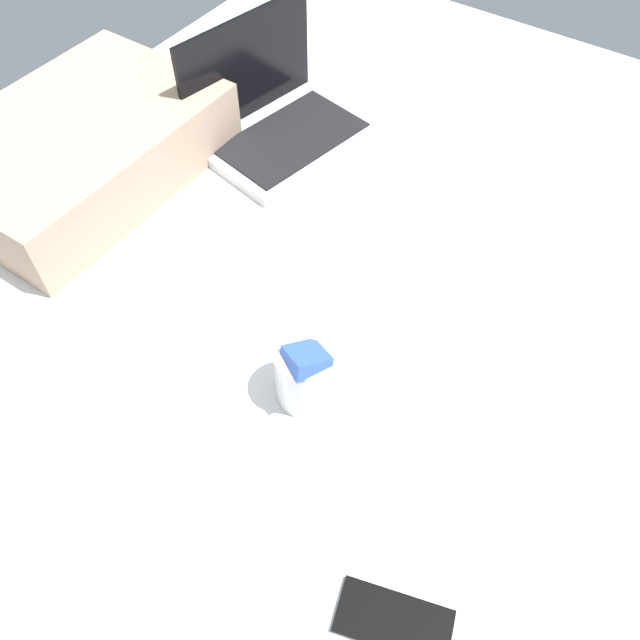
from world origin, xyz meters
The scene contains 5 objects.
bed_mattress centered at (0.00, 0.00, 9.00)cm, with size 180.00×140.00×18.00cm, color white.
laptop centered at (17.88, 24.71, 22.41)cm, with size 36.72×28.77×23.00cm.
snack_cup centered at (-29.92, -16.31, 23.93)cm, with size 9.28×9.03×13.56cm.
cell_phone centered at (-50.25, -43.45, 18.40)cm, with size 6.80×14.00×0.80cm, color black.
pillow centered at (-13.01, 48.00, 24.50)cm, with size 52.00×36.00×13.00cm, color tan.
Camera 1 is at (-69.63, -45.81, 102.11)cm, focal length 35.86 mm.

